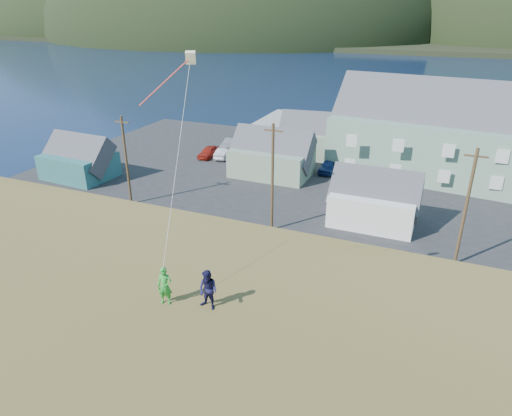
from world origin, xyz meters
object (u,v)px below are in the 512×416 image
Objects in this scene: shed_teal at (78,159)px; shed_palegreen_near at (272,155)px; wharf at (337,127)px; kite_flyer_navy at (208,290)px; shed_palegreen_far at (320,137)px; lodge at (510,141)px; kite_flyer_green at (165,286)px; shed_white at (374,199)px.

shed_palegreen_near is (20.36, 9.43, 0.22)m from shed_teal.
wharf is 60.48m from kite_flyer_navy.
shed_palegreen_far is at bearing -85.42° from wharf.
shed_palegreen_near is (-1.87, -24.98, 2.14)m from wharf.
lodge is at bearing -38.09° from wharf.
shed_palegreen_far is at bearing 81.08° from kite_flyer_green.
shed_white is (13.28, -8.52, -0.14)m from shed_palegreen_near.
kite_flyer_green is (-16.28, -41.74, 2.84)m from lodge.
shed_white is at bearing 4.83° from shed_teal.
lodge reaches higher than wharf.
shed_white is 4.74× the size of kite_flyer_green.
kite_flyer_green is (8.61, -34.81, 5.45)m from shed_palegreen_near.
lodge reaches higher than shed_palegreen_far.
shed_white is at bearing 63.94° from kite_flyer_green.
lodge is at bearing 78.50° from kite_flyer_navy.
shed_palegreen_far is (1.23, -15.34, 2.28)m from wharf.
shed_palegreen_near is at bearing 147.46° from shed_white.
kite_flyer_green is at bearing -89.68° from shed_palegreen_far.
shed_white is 0.71× the size of shed_palegreen_far.
wharf is at bearing 80.44° from kite_flyer_green.
kite_flyer_navy is at bearing -3.46° from kite_flyer_green.
shed_palegreen_near is at bearing -157.75° from lodge.
wharf is 29.63m from lodge.
shed_palegreen_far is (-10.18, 18.16, 0.28)m from shed_white.
shed_teal is at bearing -153.43° from lodge.
shed_white is at bearing -71.19° from wharf.
kite_flyer_green reaches higher than wharf.
shed_palegreen_far is (3.10, 9.64, 0.13)m from shed_palegreen_near.
shed_palegreen_near is at bearing -114.57° from shed_palegreen_far.
shed_palegreen_near is 0.85× the size of shed_palegreen_far.
kite_flyer_navy reaches higher than kite_flyer_green.
wharf is 14.97× the size of kite_flyer_navy.
kite_flyer_navy is (-14.48, -41.34, 2.87)m from lodge.
shed_teal is at bearing 148.73° from kite_flyer_navy.
wharf is 0.66× the size of lodge.
kite_flyer_green is (6.74, -59.79, 7.59)m from wharf.
shed_palegreen_far is at bearing 179.60° from lodge.
shed_palegreen_near is at bearing 114.64° from kite_flyer_navy.
wharf is 2.72× the size of shed_palegreen_near.
shed_palegreen_far reaches higher than shed_palegreen_near.
shed_white reaches higher than shed_teal.
kite_flyer_navy reaches higher than shed_white.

